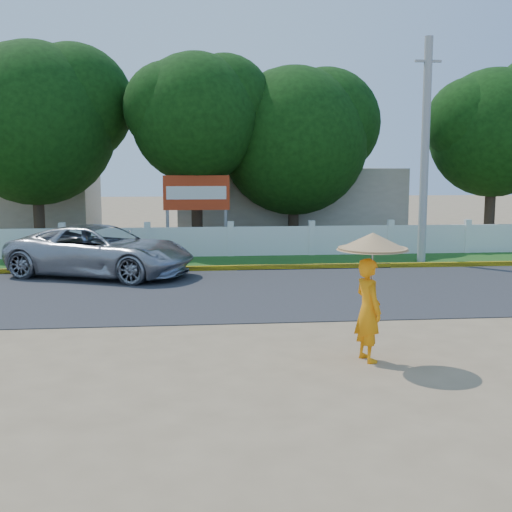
{
  "coord_description": "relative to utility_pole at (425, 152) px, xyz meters",
  "views": [
    {
      "loc": [
        -1.43,
        -12.05,
        3.27
      ],
      "look_at": [
        0.0,
        2.0,
        1.3
      ],
      "focal_mm": 45.0,
      "sensor_mm": 36.0,
      "label": 1
    }
  ],
  "objects": [
    {
      "name": "curb",
      "position": [
        -6.46,
        -1.09,
        -3.69
      ],
      "size": [
        40.0,
        0.18,
        0.16
      ],
      "primitive_type": "cube",
      "color": "yellow",
      "rests_on": "ground"
    },
    {
      "name": "tree_row",
      "position": [
        -5.11,
        5.15,
        1.06
      ],
      "size": [
        36.27,
        7.16,
        8.54
      ],
      "color": "#473828",
      "rests_on": "ground"
    },
    {
      "name": "billboard",
      "position": [
        -7.67,
        3.16,
        -1.63
      ],
      "size": [
        2.5,
        0.13,
        2.95
      ],
      "color": "gray",
      "rests_on": "ground"
    },
    {
      "name": "monk_with_parasol",
      "position": [
        -4.91,
        -10.87,
        -2.34
      ],
      "size": [
        1.2,
        1.2,
        2.19
      ],
      "color": "orange",
      "rests_on": "ground"
    },
    {
      "name": "building_near",
      "position": [
        -3.46,
        8.86,
        -2.17
      ],
      "size": [
        10.0,
        6.0,
        3.2
      ],
      "primitive_type": "cube",
      "color": "#B7AD99",
      "rests_on": "ground"
    },
    {
      "name": "road",
      "position": [
        -6.46,
        -4.64,
        -3.76
      ],
      "size": [
        60.0,
        7.0,
        0.02
      ],
      "primitive_type": "cube",
      "color": "#38383A",
      "rests_on": "ground"
    },
    {
      "name": "grass_verge",
      "position": [
        -6.46,
        0.61,
        -3.75
      ],
      "size": [
        60.0,
        3.5,
        0.03
      ],
      "primitive_type": "cube",
      "color": "#2D601E",
      "rests_on": "ground"
    },
    {
      "name": "building_far",
      "position": [
        -16.46,
        9.86,
        -2.37
      ],
      "size": [
        8.0,
        5.0,
        2.8
      ],
      "primitive_type": "cube",
      "color": "#B7AD99",
      "rests_on": "ground"
    },
    {
      "name": "fence",
      "position": [
        -6.46,
        2.06,
        -3.22
      ],
      "size": [
        40.0,
        0.1,
        1.1
      ],
      "primitive_type": "cube",
      "color": "silver",
      "rests_on": "ground"
    },
    {
      "name": "utility_pole",
      "position": [
        0.0,
        0.0,
        0.0
      ],
      "size": [
        0.28,
        0.28,
        7.54
      ],
      "primitive_type": "cylinder",
      "color": "#9A9997",
      "rests_on": "ground"
    },
    {
      "name": "vehicle",
      "position": [
        -10.57,
        -1.8,
        -3.0
      ],
      "size": [
        6.12,
        4.5,
        1.55
      ],
      "primitive_type": "imported",
      "rotation": [
        0.0,
        0.0,
        1.18
      ],
      "color": "#A5A7AD",
      "rests_on": "ground"
    },
    {
      "name": "ground",
      "position": [
        -6.46,
        -9.14,
        -3.77
      ],
      "size": [
        120.0,
        120.0,
        0.0
      ],
      "primitive_type": "plane",
      "color": "#9E8460",
      "rests_on": "ground"
    }
  ]
}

